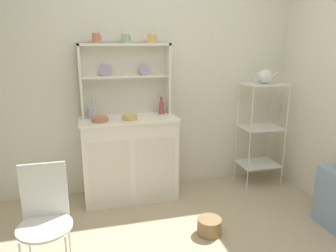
{
  "coord_description": "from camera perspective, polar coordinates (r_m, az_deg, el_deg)",
  "views": [
    {
      "loc": [
        -0.69,
        -1.74,
        1.64
      ],
      "look_at": [
        0.05,
        1.12,
        0.84
      ],
      "focal_mm": 33.71,
      "sensor_mm": 36.0,
      "label": 1
    }
  ],
  "objects": [
    {
      "name": "floor_basket",
      "position": [
        2.92,
        7.5,
        -17.54
      ],
      "size": [
        0.21,
        0.21,
        0.14
      ],
      "primitive_type": "cylinder",
      "color": "#93754C",
      "rests_on": "ground"
    },
    {
      "name": "cup_gold_2",
      "position": [
        3.3,
        -2.95,
        15.5
      ],
      "size": [
        0.09,
        0.08,
        0.08
      ],
      "color": "#DBB760",
      "rests_on": "hutch_shelf_unit"
    },
    {
      "name": "bowl_floral_medium",
      "position": [
        3.15,
        -6.98,
        1.61
      ],
      "size": [
        0.15,
        0.15,
        0.05
      ],
      "primitive_type": "cylinder",
      "color": "#DBB760",
      "rests_on": "hutch_cabinet"
    },
    {
      "name": "porcelain_teapot",
      "position": [
        3.64,
        17.13,
        8.57
      ],
      "size": [
        0.25,
        0.16,
        0.18
      ],
      "color": "white",
      "rests_on": "bakers_rack"
    },
    {
      "name": "bakers_rack",
      "position": [
        3.74,
        16.5,
        0.2
      ],
      "size": [
        0.45,
        0.34,
        1.18
      ],
      "color": "silver",
      "rests_on": "ground"
    },
    {
      "name": "bowl_mixing_large",
      "position": [
        3.13,
        -12.19,
        1.23
      ],
      "size": [
        0.17,
        0.17,
        0.05
      ],
      "primitive_type": "cylinder",
      "color": "#C67556",
      "rests_on": "hutch_cabinet"
    },
    {
      "name": "wall_back",
      "position": [
        3.46,
        -2.87,
        8.68
      ],
      "size": [
        3.84,
        0.05,
        2.5
      ],
      "primitive_type": "cube",
      "color": "silver",
      "rests_on": "ground"
    },
    {
      "name": "utensil_jar",
      "position": [
        3.27,
        -13.68,
        2.37
      ],
      "size": [
        0.08,
        0.08,
        0.23
      ],
      "color": "#B2B7C6",
      "rests_on": "hutch_cabinet"
    },
    {
      "name": "hutch_shelf_unit",
      "position": [
        3.32,
        -7.76,
        9.27
      ],
      "size": [
        0.92,
        0.18,
        0.73
      ],
      "color": "silver",
      "rests_on": "hutch_cabinet"
    },
    {
      "name": "cup_sage_1",
      "position": [
        3.26,
        -7.72,
        15.42
      ],
      "size": [
        0.09,
        0.08,
        0.09
      ],
      "color": "#9EB78E",
      "rests_on": "hutch_shelf_unit"
    },
    {
      "name": "jam_bottle",
      "position": [
        3.36,
        -1.21,
        3.38
      ],
      "size": [
        0.05,
        0.05,
        0.18
      ],
      "color": "#B74C47",
      "rests_on": "hutch_cabinet"
    },
    {
      "name": "hutch_cabinet",
      "position": [
        3.35,
        -6.9,
        -5.68
      ],
      "size": [
        0.99,
        0.45,
        0.88
      ],
      "color": "white",
      "rests_on": "ground"
    },
    {
      "name": "cup_terracotta_0",
      "position": [
        3.24,
        -12.85,
        15.25
      ],
      "size": [
        0.09,
        0.07,
        0.09
      ],
      "color": "#C67556",
      "rests_on": "hutch_shelf_unit"
    },
    {
      "name": "wire_chair",
      "position": [
        2.35,
        -21.39,
        -14.54
      ],
      "size": [
        0.36,
        0.36,
        0.85
      ],
      "rotation": [
        0.0,
        0.0,
        -0.33
      ],
      "color": "white",
      "rests_on": "ground"
    }
  ]
}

